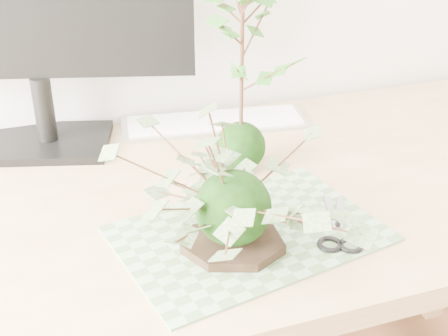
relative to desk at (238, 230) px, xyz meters
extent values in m
cube|color=tan|center=(0.00, 0.00, 0.07)|extent=(1.60, 0.70, 0.04)
cube|color=tan|center=(0.74, 0.29, -0.30)|extent=(0.06, 0.06, 0.70)
cube|color=#4F6F44|center=(-0.03, -0.14, 0.09)|extent=(0.45, 0.34, 0.00)
cylinder|color=black|center=(-0.07, -0.17, 0.10)|extent=(0.21, 0.21, 0.01)
sphere|color=black|center=(-0.07, -0.17, 0.16)|extent=(0.11, 0.11, 0.11)
sphere|color=black|center=(0.03, 0.07, 0.13)|extent=(0.09, 0.09, 0.09)
cylinder|color=#392213|center=(0.03, 0.07, 0.27)|extent=(0.01, 0.01, 0.23)
cube|color=#B4B4B4|center=(0.05, 0.28, 0.09)|extent=(0.41, 0.18, 0.01)
cube|color=white|center=(0.05, 0.28, 0.10)|extent=(0.38, 0.15, 0.01)
cube|color=black|center=(-0.30, 0.29, 0.10)|extent=(0.28, 0.23, 0.02)
cylinder|color=black|center=(-0.30, 0.29, 0.17)|extent=(0.04, 0.04, 0.13)
cube|color=gray|center=(0.10, -0.13, 0.09)|extent=(0.04, 0.10, 0.00)
cube|color=gray|center=(0.11, -0.13, 0.09)|extent=(0.06, 0.09, 0.00)
torus|color=black|center=(0.09, -0.22, 0.10)|extent=(0.05, 0.05, 0.01)
torus|color=black|center=(0.12, -0.22, 0.10)|extent=(0.05, 0.05, 0.01)
camera|label=1|loc=(-0.34, -0.90, 0.65)|focal=50.00mm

